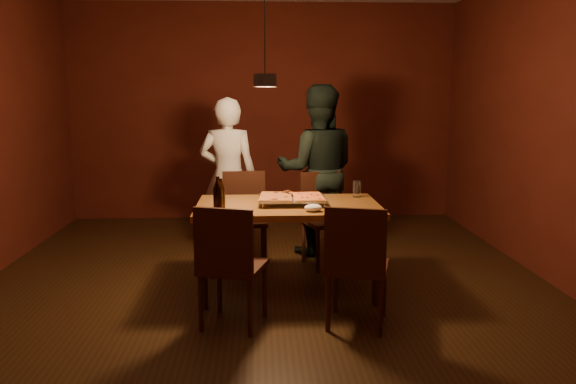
{
  "coord_description": "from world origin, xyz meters",
  "views": [
    {
      "loc": [
        -0.05,
        -4.44,
        1.65
      ],
      "look_at": [
        0.18,
        0.1,
        0.85
      ],
      "focal_mm": 35.0,
      "sensor_mm": 36.0,
      "label": 1
    }
  ],
  "objects_px": {
    "beer_bottle_a": "(218,194)",
    "diner_white": "(228,177)",
    "chair_far_left": "(244,209)",
    "diner_dark": "(318,170)",
    "chair_near_left": "(229,256)",
    "beer_bottle_b": "(221,194)",
    "dining_table": "(288,213)",
    "pendant_lamp": "(265,79)",
    "chair_far_right": "(324,209)",
    "plate_slice": "(217,212)",
    "pizza_tray": "(292,200)",
    "chair_near_right": "(357,256)"
  },
  "relations": [
    {
      "from": "pizza_tray",
      "to": "plate_slice",
      "type": "height_order",
      "value": "pizza_tray"
    },
    {
      "from": "dining_table",
      "to": "chair_far_right",
      "type": "xyz_separation_m",
      "value": [
        0.4,
        0.78,
        -0.14
      ]
    },
    {
      "from": "chair_near_right",
      "to": "beer_bottle_a",
      "type": "relative_size",
      "value": 1.88
    },
    {
      "from": "chair_far_right",
      "to": "diner_white",
      "type": "bearing_deg",
      "value": -40.41
    },
    {
      "from": "chair_far_right",
      "to": "diner_dark",
      "type": "height_order",
      "value": "diner_dark"
    },
    {
      "from": "beer_bottle_a",
      "to": "diner_white",
      "type": "distance_m",
      "value": 1.49
    },
    {
      "from": "chair_far_left",
      "to": "diner_dark",
      "type": "relative_size",
      "value": 0.28
    },
    {
      "from": "chair_near_left",
      "to": "plate_slice",
      "type": "distance_m",
      "value": 0.49
    },
    {
      "from": "chair_far_right",
      "to": "chair_near_right",
      "type": "relative_size",
      "value": 1.01
    },
    {
      "from": "beer_bottle_b",
      "to": "diner_dark",
      "type": "distance_m",
      "value": 1.64
    },
    {
      "from": "dining_table",
      "to": "chair_far_right",
      "type": "distance_m",
      "value": 0.89
    },
    {
      "from": "chair_far_left",
      "to": "chair_near_right",
      "type": "height_order",
      "value": "same"
    },
    {
      "from": "dining_table",
      "to": "plate_slice",
      "type": "xyz_separation_m",
      "value": [
        -0.56,
        -0.33,
        0.08
      ]
    },
    {
      "from": "diner_dark",
      "to": "chair_near_left",
      "type": "bearing_deg",
      "value": 70.13
    },
    {
      "from": "chair_far_right",
      "to": "chair_near_left",
      "type": "xyz_separation_m",
      "value": [
        -0.85,
        -1.54,
        0.0
      ]
    },
    {
      "from": "dining_table",
      "to": "beer_bottle_a",
      "type": "relative_size",
      "value": 5.4
    },
    {
      "from": "plate_slice",
      "to": "pendant_lamp",
      "type": "relative_size",
      "value": 0.21
    },
    {
      "from": "chair_far_left",
      "to": "chair_far_right",
      "type": "xyz_separation_m",
      "value": [
        0.78,
        -0.06,
        0.0
      ]
    },
    {
      "from": "beer_bottle_b",
      "to": "pendant_lamp",
      "type": "distance_m",
      "value": 0.96
    },
    {
      "from": "chair_far_left",
      "to": "diner_white",
      "type": "distance_m",
      "value": 0.47
    },
    {
      "from": "diner_dark",
      "to": "pizza_tray",
      "type": "bearing_deg",
      "value": 77.09
    },
    {
      "from": "pendant_lamp",
      "to": "chair_near_left",
      "type": "bearing_deg",
      "value": -112.05
    },
    {
      "from": "beer_bottle_b",
      "to": "plate_slice",
      "type": "relative_size",
      "value": 1.08
    },
    {
      "from": "beer_bottle_a",
      "to": "diner_white",
      "type": "xyz_separation_m",
      "value": [
        -0.0,
        1.48,
        -0.08
      ]
    },
    {
      "from": "diner_dark",
      "to": "beer_bottle_b",
      "type": "bearing_deg",
      "value": 60.13
    },
    {
      "from": "pizza_tray",
      "to": "pendant_lamp",
      "type": "distance_m",
      "value": 1.02
    },
    {
      "from": "dining_table",
      "to": "chair_far_left",
      "type": "xyz_separation_m",
      "value": [
        -0.38,
        0.84,
        -0.14
      ]
    },
    {
      "from": "pizza_tray",
      "to": "diner_white",
      "type": "relative_size",
      "value": 0.34
    },
    {
      "from": "dining_table",
      "to": "chair_near_left",
      "type": "bearing_deg",
      "value": -120.83
    },
    {
      "from": "dining_table",
      "to": "diner_dark",
      "type": "bearing_deg",
      "value": 72.38
    },
    {
      "from": "chair_near_left",
      "to": "plate_slice",
      "type": "xyz_separation_m",
      "value": [
        -0.11,
        0.42,
        0.22
      ]
    },
    {
      "from": "pendant_lamp",
      "to": "plate_slice",
      "type": "bearing_deg",
      "value": -148.18
    },
    {
      "from": "chair_near_left",
      "to": "plate_slice",
      "type": "relative_size",
      "value": 2.24
    },
    {
      "from": "dining_table",
      "to": "beer_bottle_b",
      "type": "relative_size",
      "value": 5.94
    },
    {
      "from": "chair_near_right",
      "to": "pizza_tray",
      "type": "distance_m",
      "value": 0.95
    },
    {
      "from": "chair_near_left",
      "to": "pendant_lamp",
      "type": "xyz_separation_m",
      "value": [
        0.27,
        0.66,
        1.22
      ]
    },
    {
      "from": "diner_white",
      "to": "pendant_lamp",
      "type": "bearing_deg",
      "value": 113.7
    },
    {
      "from": "pendant_lamp",
      "to": "diner_white",
      "type": "bearing_deg",
      "value": 106.1
    },
    {
      "from": "chair_far_right",
      "to": "beer_bottle_b",
      "type": "relative_size",
      "value": 2.08
    },
    {
      "from": "chair_far_right",
      "to": "pendant_lamp",
      "type": "distance_m",
      "value": 1.61
    },
    {
      "from": "pizza_tray",
      "to": "pendant_lamp",
      "type": "relative_size",
      "value": 0.5
    },
    {
      "from": "dining_table",
      "to": "chair_near_left",
      "type": "height_order",
      "value": "chair_near_left"
    },
    {
      "from": "chair_far_left",
      "to": "beer_bottle_b",
      "type": "relative_size",
      "value": 1.92
    },
    {
      "from": "pizza_tray",
      "to": "chair_far_left",
      "type": "bearing_deg",
      "value": 116.86
    },
    {
      "from": "dining_table",
      "to": "beer_bottle_a",
      "type": "bearing_deg",
      "value": -151.81
    },
    {
      "from": "plate_slice",
      "to": "pendant_lamp",
      "type": "bearing_deg",
      "value": 31.82
    },
    {
      "from": "chair_near_right",
      "to": "diner_dark",
      "type": "xyz_separation_m",
      "value": [
        -0.07,
        1.94,
        0.33
      ]
    },
    {
      "from": "chair_near_right",
      "to": "pendant_lamp",
      "type": "distance_m",
      "value": 1.54
    },
    {
      "from": "plate_slice",
      "to": "diner_white",
      "type": "xyz_separation_m",
      "value": [
        0.01,
        1.52,
        0.05
      ]
    },
    {
      "from": "beer_bottle_a",
      "to": "diner_dark",
      "type": "bearing_deg",
      "value": 57.55
    }
  ]
}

